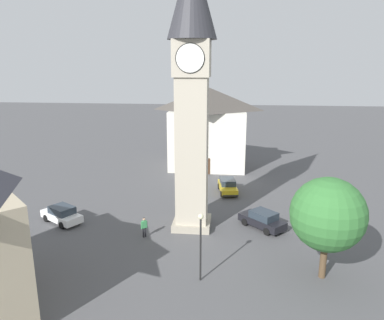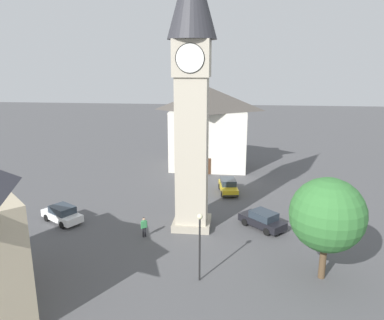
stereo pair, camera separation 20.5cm
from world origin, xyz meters
TOP-DOWN VIEW (x-y plane):
  - ground_plane at (0.00, 0.00)m, footprint 200.00×200.00m
  - clock_tower at (0.00, 0.00)m, footprint 3.86×3.86m
  - car_blue_kerb at (6.06, 0.30)m, footprint 4.11×4.11m
  - car_silver_kerb at (-11.62, -0.39)m, footprint 4.39×3.63m
  - car_red_corner at (2.98, 9.10)m, footprint 2.29×4.33m
  - pedestrian at (-3.65, -2.48)m, footprint 0.47×0.39m
  - tree at (9.41, -7.02)m, footprint 4.78×4.78m
  - building_terrace_right at (0.13, 19.18)m, footprint 10.47×7.03m
  - lamp_post at (1.41, -8.23)m, footprint 0.36×0.36m

SIDE VIEW (x-z plane):
  - ground_plane at x=0.00m, z-range 0.00..0.00m
  - car_blue_kerb at x=6.06m, z-range 0.00..1.53m
  - car_silver_kerb at x=-11.62m, z-range 0.00..1.53m
  - car_red_corner at x=2.98m, z-range 0.00..1.53m
  - pedestrian at x=-3.65m, z-range 0.16..1.86m
  - lamp_post at x=1.41m, z-range 0.82..5.48m
  - tree at x=9.41m, z-range 1.03..7.89m
  - building_terrace_right at x=0.13m, z-range 0.11..10.90m
  - clock_tower at x=0.00m, z-range 1.93..24.38m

